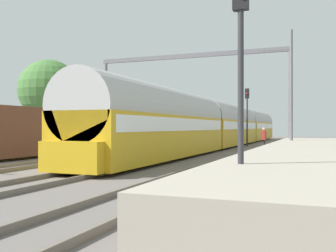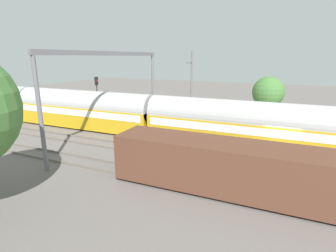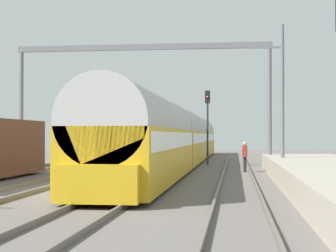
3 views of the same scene
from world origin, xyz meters
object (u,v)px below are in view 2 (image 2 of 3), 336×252
Objects in this scene: railway_signal_far at (97,94)px; catenary_gantry at (112,74)px; person_crossing at (169,116)px; passenger_train at (84,109)px; freight_car at (227,167)px.

catenary_gantry reaches higher than railway_signal_far.
person_crossing is at bearing -23.26° from catenary_gantry.
passenger_train is 9.14m from person_crossing.
freight_car is 13.76m from catenary_gantry.
passenger_train is at bearing 171.17° from railway_signal_far.
passenger_train is 9.33× the size of railway_signal_far.
catenary_gantry reaches higher than freight_car.
railway_signal_far is 6.75m from catenary_gantry.
person_crossing is 8.37m from railway_signal_far.
railway_signal_far is at bearing 51.42° from catenary_gantry.
freight_car is 7.51× the size of person_crossing.
freight_car is 0.80× the size of catenary_gantry.
person_crossing is at bearing -71.92° from railway_signal_far.
freight_car is at bearing -117.20° from catenary_gantry.
catenary_gantry is (5.96, 11.59, 4.42)m from freight_car.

